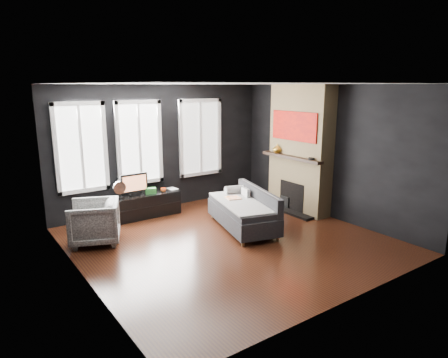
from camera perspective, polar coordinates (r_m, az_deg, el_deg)
floor at (r=7.12m, az=0.74°, el=-8.81°), size 5.00×5.00×0.00m
ceiling at (r=6.60m, az=0.81°, el=13.46°), size 5.00×5.00×0.00m
wall_back at (r=8.85m, az=-8.78°, el=4.48°), size 5.00×0.02×2.70m
wall_left at (r=5.68m, az=-20.14°, el=-1.08°), size 0.02×5.00×2.70m
wall_right at (r=8.42m, az=14.72°, el=3.76°), size 0.02×5.00×2.70m
windows at (r=8.53m, az=-11.66°, el=11.00°), size 4.00×0.16×1.76m
fireplace at (r=8.67m, az=10.84°, el=4.22°), size 0.70×1.62×2.70m
sofa at (r=7.60m, az=2.67°, el=-4.31°), size 1.32×1.95×0.77m
stripe_pillow at (r=7.90m, az=3.10°, el=-2.34°), size 0.13×0.29×0.29m
armchair at (r=7.27m, az=-18.07°, el=-5.59°), size 1.00×1.03×0.82m
media_console at (r=8.48m, az=-11.07°, el=-3.68°), size 1.41×0.44×0.48m
monitor at (r=8.29m, az=-12.72°, el=-0.57°), size 0.58×0.13×0.52m
desk_fan at (r=8.14m, az=-14.69°, el=-1.49°), size 0.26×0.26×0.36m
mug at (r=8.50m, az=-8.65°, el=-1.47°), size 0.13×0.12×0.11m
book at (r=8.63m, az=-7.91°, el=-0.79°), size 0.17×0.03×0.23m
storage_box at (r=8.41m, az=-10.41°, el=-1.66°), size 0.25×0.20×0.12m
mantel_vase at (r=8.82m, az=7.60°, el=4.33°), size 0.24×0.25×0.19m
mantel_clock at (r=8.14m, az=12.35°, el=2.86°), size 0.15×0.15×0.04m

